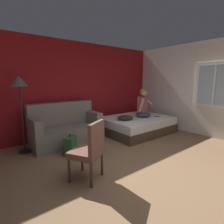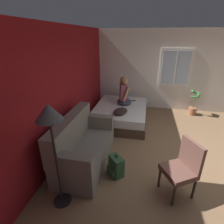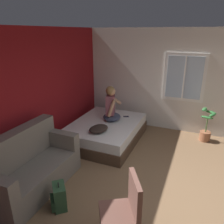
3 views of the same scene
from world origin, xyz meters
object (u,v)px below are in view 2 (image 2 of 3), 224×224
(cell_phone, at_px, (133,101))
(potted_plant, at_px, (193,106))
(floor_lamp, at_px, (50,123))
(side_chair, at_px, (183,167))
(person_seated, at_px, (124,93))
(throw_pillow, at_px, (121,111))
(couch, at_px, (82,147))
(bed, at_px, (121,113))
(backpack, at_px, (116,166))

(cell_phone, relative_size, potted_plant, 0.17)
(floor_lamp, relative_size, potted_plant, 2.00)
(side_chair, xyz_separation_m, person_seated, (2.74, 1.35, 0.30))
(side_chair, xyz_separation_m, throw_pillow, (1.98, 1.33, 0.02))
(couch, height_order, throw_pillow, couch)
(throw_pillow, bearing_deg, person_seated, 1.32)
(bed, height_order, couch, couch)
(side_chair, bearing_deg, floor_lamp, 107.46)
(couch, bearing_deg, potted_plant, -42.07)
(floor_lamp, bearing_deg, couch, -0.34)
(backpack, xyz_separation_m, floor_lamp, (-0.76, 0.74, 1.24))
(bed, distance_m, cell_phone, 0.70)
(floor_lamp, bearing_deg, backpack, -44.27)
(bed, bearing_deg, cell_phone, -31.05)
(bed, relative_size, cell_phone, 14.28)
(couch, xyz_separation_m, cell_phone, (2.70, -0.80, 0.09))
(couch, xyz_separation_m, person_seated, (2.35, -0.52, 0.44))
(side_chair, distance_m, floor_lamp, 2.16)
(backpack, bearing_deg, bed, 6.74)
(backpack, height_order, cell_phone, cell_phone)
(person_seated, relative_size, throw_pillow, 1.82)
(side_chair, relative_size, backpack, 2.14)
(side_chair, height_order, throw_pillow, side_chair)
(side_chair, xyz_separation_m, potted_plant, (3.47, -0.91, -0.23))
(bed, height_order, cell_phone, cell_phone)
(person_seated, bearing_deg, couch, 167.57)
(backpack, height_order, floor_lamp, floor_lamp)
(couch, relative_size, backpack, 3.73)
(bed, relative_size, potted_plant, 2.42)
(cell_phone, distance_m, floor_lamp, 3.88)
(person_seated, height_order, potted_plant, person_seated)
(throw_pillow, bearing_deg, couch, 161.42)
(couch, relative_size, potted_plant, 2.01)
(backpack, bearing_deg, side_chair, -98.71)
(couch, xyz_separation_m, potted_plant, (3.08, -2.78, -0.09))
(bed, height_order, potted_plant, potted_plant)
(bed, relative_size, side_chair, 2.10)
(bed, xyz_separation_m, couch, (-2.14, 0.46, 0.16))
(couch, bearing_deg, person_seated, -12.43)
(side_chair, height_order, floor_lamp, floor_lamp)
(side_chair, bearing_deg, bed, 29.11)
(throw_pillow, xyz_separation_m, floor_lamp, (-2.57, 0.54, 0.88))
(potted_plant, bearing_deg, cell_phone, 100.87)
(potted_plant, bearing_deg, backpack, 148.22)
(floor_lamp, bearing_deg, person_seated, -8.94)
(couch, bearing_deg, throw_pillow, -18.58)
(person_seated, bearing_deg, bed, 164.31)
(couch, height_order, backpack, couch)
(cell_phone, bearing_deg, floor_lamp, 145.18)
(side_chair, xyz_separation_m, cell_phone, (3.09, 1.07, -0.05))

